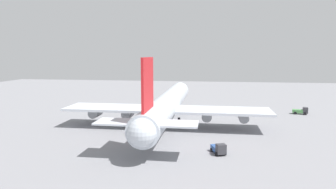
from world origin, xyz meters
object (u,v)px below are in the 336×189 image
object	(u,v)px
cargo_airplane	(168,104)
pushback_tractor	(301,111)
baggage_tug	(219,149)
safety_cone_nose	(187,106)

from	to	relation	value
cargo_airplane	pushback_tractor	bearing A→B (deg)	-62.23
baggage_tug	pushback_tractor	bearing A→B (deg)	-31.77
cargo_airplane	safety_cone_nose	xyz separation A→B (m)	(33.61, -3.12, -5.95)
baggage_tug	safety_cone_nose	xyz separation A→B (m)	(58.24, 11.57, -0.76)
cargo_airplane	safety_cone_nose	size ratio (longest dim) A/B	95.89
cargo_airplane	baggage_tug	size ratio (longest dim) A/B	15.17
pushback_tractor	safety_cone_nose	bearing A→B (deg)	76.13
pushback_tractor	cargo_airplane	bearing A→B (deg)	117.77
safety_cone_nose	baggage_tug	bearing A→B (deg)	-168.76
pushback_tractor	baggage_tug	bearing A→B (deg)	148.23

